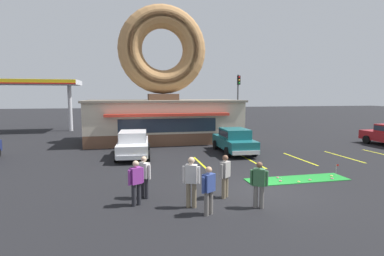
# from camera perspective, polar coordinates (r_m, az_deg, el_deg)

# --- Properties ---
(ground_plane) EXTENTS (160.00, 160.00, 0.00)m
(ground_plane) POSITION_cam_1_polar(r_m,az_deg,el_deg) (12.46, 13.72, -11.49)
(ground_plane) COLOR black
(donut_shop_building) EXTENTS (12.30, 6.75, 10.96)m
(donut_shop_building) POSITION_cam_1_polar(r_m,az_deg,el_deg) (24.75, -5.53, 6.21)
(donut_shop_building) COLOR brown
(donut_shop_building) RESTS_ON ground
(putting_mat) EXTENTS (4.64, 1.18, 0.03)m
(putting_mat) POSITION_cam_1_polar(r_m,az_deg,el_deg) (14.36, 19.39, -9.21)
(putting_mat) COLOR #1E842D
(putting_mat) RESTS_ON ground
(mini_donut_near_left) EXTENTS (0.13, 0.13, 0.04)m
(mini_donut_near_left) POSITION_cam_1_polar(r_m,az_deg,el_deg) (13.90, 19.67, -9.60)
(mini_donut_near_left) COLOR #E5C666
(mini_donut_near_left) RESTS_ON putting_mat
(mini_donut_near_right) EXTENTS (0.13, 0.13, 0.04)m
(mini_donut_near_right) POSITION_cam_1_polar(r_m,az_deg,el_deg) (14.09, 14.00, -9.20)
(mini_donut_near_right) COLOR #D8667F
(mini_donut_near_right) RESTS_ON putting_mat
(mini_donut_mid_left) EXTENTS (0.13, 0.13, 0.04)m
(mini_donut_mid_left) POSITION_cam_1_polar(r_m,az_deg,el_deg) (13.76, 16.48, -9.64)
(mini_donut_mid_left) COLOR #D8667F
(mini_donut_mid_left) RESTS_ON putting_mat
(mini_donut_mid_centre) EXTENTS (0.13, 0.13, 0.04)m
(mini_donut_mid_centre) POSITION_cam_1_polar(r_m,az_deg,el_deg) (14.98, 25.12, -8.68)
(mini_donut_mid_centre) COLOR #D8667F
(mini_donut_mid_centre) RESTS_ON putting_mat
(mini_donut_mid_right) EXTENTS (0.13, 0.13, 0.04)m
(mini_donut_mid_right) POSITION_cam_1_polar(r_m,az_deg,el_deg) (13.24, 12.73, -10.17)
(mini_donut_mid_right) COLOR #E5C666
(mini_donut_mid_right) RESTS_ON putting_mat
(mini_donut_far_left) EXTENTS (0.13, 0.13, 0.04)m
(mini_donut_far_left) POSITION_cam_1_polar(r_m,az_deg,el_deg) (14.28, 16.03, -9.04)
(mini_donut_far_left) COLOR #D8667F
(mini_donut_far_left) RESTS_ON putting_mat
(mini_donut_far_centre) EXTENTS (0.13, 0.13, 0.04)m
(mini_donut_far_centre) POSITION_cam_1_polar(r_m,az_deg,el_deg) (15.43, 25.02, -8.25)
(mini_donut_far_centre) COLOR #E5C666
(mini_donut_far_centre) RESTS_ON putting_mat
(mini_donut_far_right) EXTENTS (0.13, 0.13, 0.04)m
(mini_donut_far_right) POSITION_cam_1_polar(r_m,az_deg,el_deg) (14.37, 21.53, -9.15)
(mini_donut_far_right) COLOR #D8667F
(mini_donut_far_right) RESTS_ON putting_mat
(golf_ball) EXTENTS (0.04, 0.04, 0.04)m
(golf_ball) POSITION_cam_1_polar(r_m,az_deg,el_deg) (14.17, 16.57, -9.17)
(golf_ball) COLOR white
(golf_ball) RESTS_ON putting_mat
(putting_flag_pin) EXTENTS (0.13, 0.01, 0.55)m
(putting_flag_pin) POSITION_cam_1_polar(r_m,az_deg,el_deg) (15.54, 25.89, -6.71)
(putting_flag_pin) COLOR silver
(putting_flag_pin) RESTS_ON putting_mat
(car_teal) EXTENTS (2.08, 4.61, 1.60)m
(car_teal) POSITION_cam_1_polar(r_m,az_deg,el_deg) (19.69, 8.03, -2.21)
(car_teal) COLOR #196066
(car_teal) RESTS_ON ground
(car_white) EXTENTS (2.20, 4.66, 1.60)m
(car_white) POSITION_cam_1_polar(r_m,az_deg,el_deg) (18.51, -11.13, -2.81)
(car_white) COLOR silver
(car_white) RESTS_ON ground
(pedestrian_blue_sweater_man) EXTENTS (0.53, 0.40, 1.57)m
(pedestrian_blue_sweater_man) POSITION_cam_1_polar(r_m,az_deg,el_deg) (10.36, 12.64, -10.14)
(pedestrian_blue_sweater_man) COLOR slate
(pedestrian_blue_sweater_man) RESTS_ON ground
(pedestrian_hooded_kid) EXTENTS (0.52, 0.41, 1.55)m
(pedestrian_hooded_kid) POSITION_cam_1_polar(r_m,az_deg,el_deg) (9.58, 3.20, -11.43)
(pedestrian_hooded_kid) COLOR slate
(pedestrian_hooded_kid) RESTS_ON ground
(pedestrian_leather_jacket_man) EXTENTS (0.46, 0.43, 1.60)m
(pedestrian_leather_jacket_man) POSITION_cam_1_polar(r_m,az_deg,el_deg) (11.13, 6.33, -8.77)
(pedestrian_leather_jacket_man) COLOR #7F7056
(pedestrian_leather_jacket_man) RESTS_ON ground
(pedestrian_clipboard_woman) EXTENTS (0.46, 0.44, 1.56)m
(pedestrian_clipboard_woman) POSITION_cam_1_polar(r_m,az_deg,el_deg) (11.17, -9.11, -8.89)
(pedestrian_clipboard_woman) COLOR #232328
(pedestrian_clipboard_woman) RESTS_ON ground
(pedestrian_beanie_man) EXTENTS (0.53, 0.39, 1.57)m
(pedestrian_beanie_man) POSITION_cam_1_polar(r_m,az_deg,el_deg) (10.50, -10.61, -9.89)
(pedestrian_beanie_man) COLOR #232328
(pedestrian_beanie_man) RESTS_ON ground
(pedestrian_crossing_woman) EXTENTS (0.56, 0.36, 1.73)m
(pedestrian_crossing_woman) POSITION_cam_1_polar(r_m,az_deg,el_deg) (10.12, -0.14, -9.79)
(pedestrian_crossing_woman) COLOR #7F7056
(pedestrian_crossing_woman) RESTS_ON ground
(trash_bin) EXTENTS (0.57, 0.57, 0.97)m
(trash_bin) POSITION_cam_1_polar(r_m,az_deg,el_deg) (23.88, 10.32, -1.66)
(trash_bin) COLOR #51565B
(trash_bin) RESTS_ON ground
(traffic_light_pole) EXTENTS (0.28, 0.47, 5.80)m
(traffic_light_pole) POSITION_cam_1_polar(r_m,az_deg,el_deg) (30.83, 8.78, 6.13)
(traffic_light_pole) COLOR #595B60
(traffic_light_pole) RESTS_ON ground
(gas_station_canopy) EXTENTS (9.00, 4.46, 5.30)m
(gas_station_canopy) POSITION_cam_1_polar(r_m,az_deg,el_deg) (34.65, -28.13, 7.38)
(gas_station_canopy) COLOR silver
(gas_station_canopy) RESTS_ON ground
(parking_stripe_far_left) EXTENTS (0.12, 3.60, 0.01)m
(parking_stripe_far_left) POSITION_cam_1_polar(r_m,az_deg,el_deg) (16.10, -8.71, -7.29)
(parking_stripe_far_left) COLOR yellow
(parking_stripe_far_left) RESTS_ON ground
(parking_stripe_left) EXTENTS (0.12, 3.60, 0.01)m
(parking_stripe_left) POSITION_cam_1_polar(r_m,az_deg,el_deg) (16.55, 1.78, -6.84)
(parking_stripe_left) COLOR yellow
(parking_stripe_left) RESTS_ON ground
(parking_stripe_mid_left) EXTENTS (0.12, 3.60, 0.01)m
(parking_stripe_mid_left) POSITION_cam_1_polar(r_m,az_deg,el_deg) (17.51, 11.40, -6.23)
(parking_stripe_mid_left) COLOR yellow
(parking_stripe_mid_left) RESTS_ON ground
(parking_stripe_centre) EXTENTS (0.12, 3.60, 0.01)m
(parking_stripe_centre) POSITION_cam_1_polar(r_m,az_deg,el_deg) (18.91, 19.80, -5.56)
(parking_stripe_centre) COLOR yellow
(parking_stripe_centre) RESTS_ON ground
(parking_stripe_mid_right) EXTENTS (0.12, 3.60, 0.01)m
(parking_stripe_mid_right) POSITION_cam_1_polar(r_m,az_deg,el_deg) (20.64, 26.89, -4.89)
(parking_stripe_mid_right) COLOR yellow
(parking_stripe_mid_right) RESTS_ON ground
(parking_stripe_right) EXTENTS (0.12, 3.60, 0.01)m
(parking_stripe_right) POSITION_cam_1_polar(r_m,az_deg,el_deg) (22.65, 32.80, -4.28)
(parking_stripe_right) COLOR yellow
(parking_stripe_right) RESTS_ON ground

